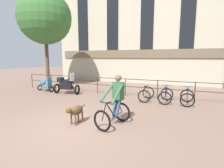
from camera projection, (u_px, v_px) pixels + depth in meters
The scene contains 11 objects.
ground_plane at pixel (74, 127), 5.73m from camera, with size 60.00×60.00×0.00m, color #846656.
canal_railing at pixel (125, 84), 10.35m from camera, with size 15.05×0.05×1.05m.
building_facade at pixel (148, 27), 14.99m from camera, with size 18.00×0.72×9.77m.
cyclist_with_bike at pixel (115, 103), 5.85m from camera, with size 0.94×1.30×1.70m.
dog at pixel (76, 111), 5.97m from camera, with size 0.36×0.96×0.66m.
parked_motorcycle at pixel (66, 85), 10.95m from camera, with size 1.63×0.78×1.35m.
parked_bicycle_near_lamp at pixel (146, 94), 9.26m from camera, with size 0.67×1.11×0.86m.
parked_bicycle_mid_left at pixel (166, 96), 8.87m from camera, with size 0.67×1.12×0.86m.
parked_bicycle_mid_right at pixel (187, 97), 8.48m from camera, with size 0.67×1.12×0.86m.
parked_scooter at pixel (45, 85), 11.82m from camera, with size 1.33×0.59×0.96m.
tree_canalside_left at pixel (45, 18), 13.05m from camera, with size 3.94×3.94×7.20m.
Camera 1 is at (3.30, -4.52, 2.26)m, focal length 28.00 mm.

